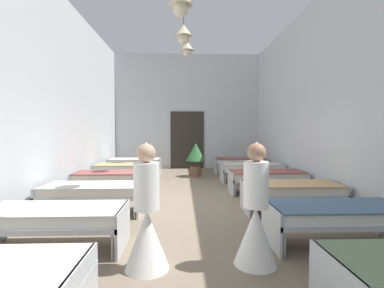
{
  "coord_description": "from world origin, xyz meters",
  "views": [
    {
      "loc": [
        -0.22,
        -6.27,
        1.63
      ],
      "look_at": [
        0.0,
        -0.18,
        1.32
      ],
      "focal_mm": 26.28,
      "sensor_mm": 36.0,
      "label": 1
    }
  ],
  "objects_px": {
    "nurse_near_aisle": "(147,224)",
    "nurse_mid_aisle": "(256,221)",
    "bed_left_row_3": "(113,177)",
    "bed_right_row_1": "(337,214)",
    "bed_right_row_4": "(251,168)",
    "bed_left_row_4": "(126,168)",
    "bed_right_row_2": "(292,190)",
    "bed_left_row_5": "(135,162)",
    "bed_left_row_1": "(54,217)",
    "bed_right_row_3": "(267,176)",
    "bed_right_row_5": "(240,162)",
    "potted_plant": "(196,155)",
    "bed_left_row_2": "(92,191)"
  },
  "relations": [
    {
      "from": "bed_right_row_4",
      "to": "nurse_mid_aisle",
      "type": "height_order",
      "value": "nurse_mid_aisle"
    },
    {
      "from": "bed_left_row_1",
      "to": "bed_right_row_2",
      "type": "relative_size",
      "value": 1.0
    },
    {
      "from": "bed_left_row_5",
      "to": "nurse_mid_aisle",
      "type": "height_order",
      "value": "nurse_mid_aisle"
    },
    {
      "from": "bed_right_row_1",
      "to": "nurse_mid_aisle",
      "type": "bearing_deg",
      "value": -157.87
    },
    {
      "from": "bed_right_row_2",
      "to": "bed_right_row_3",
      "type": "height_order",
      "value": "same"
    },
    {
      "from": "nurse_near_aisle",
      "to": "potted_plant",
      "type": "height_order",
      "value": "nurse_near_aisle"
    },
    {
      "from": "bed_right_row_5",
      "to": "nurse_near_aisle",
      "type": "xyz_separation_m",
      "value": [
        -2.59,
        -7.11,
        0.09
      ]
    },
    {
      "from": "bed_right_row_5",
      "to": "bed_right_row_3",
      "type": "bearing_deg",
      "value": -90.0
    },
    {
      "from": "bed_left_row_4",
      "to": "nurse_mid_aisle",
      "type": "height_order",
      "value": "nurse_mid_aisle"
    },
    {
      "from": "bed_right_row_1",
      "to": "bed_right_row_4",
      "type": "xyz_separation_m",
      "value": [
        0.0,
        4.89,
        0.0
      ]
    },
    {
      "from": "bed_right_row_1",
      "to": "bed_right_row_4",
      "type": "bearing_deg",
      "value": 90.0
    },
    {
      "from": "bed_right_row_1",
      "to": "bed_left_row_3",
      "type": "relative_size",
      "value": 1.0
    },
    {
      "from": "bed_right_row_1",
      "to": "bed_right_row_3",
      "type": "bearing_deg",
      "value": 90.0
    },
    {
      "from": "bed_left_row_4",
      "to": "nurse_near_aisle",
      "type": "height_order",
      "value": "nurse_near_aisle"
    },
    {
      "from": "bed_left_row_3",
      "to": "bed_right_row_4",
      "type": "bearing_deg",
      "value": 22.6
    },
    {
      "from": "bed_right_row_4",
      "to": "potted_plant",
      "type": "relative_size",
      "value": 1.62
    },
    {
      "from": "nurse_near_aisle",
      "to": "nurse_mid_aisle",
      "type": "xyz_separation_m",
      "value": [
        1.3,
        0.06,
        0.0
      ]
    },
    {
      "from": "bed_right_row_5",
      "to": "nurse_mid_aisle",
      "type": "xyz_separation_m",
      "value": [
        -1.29,
        -7.05,
        0.09
      ]
    },
    {
      "from": "bed_left_row_1",
      "to": "bed_right_row_4",
      "type": "relative_size",
      "value": 1.0
    },
    {
      "from": "bed_right_row_3",
      "to": "nurse_mid_aisle",
      "type": "distance_m",
      "value": 4.0
    },
    {
      "from": "nurse_near_aisle",
      "to": "nurse_mid_aisle",
      "type": "bearing_deg",
      "value": 80.16
    },
    {
      "from": "bed_left_row_1",
      "to": "nurse_near_aisle",
      "type": "xyz_separation_m",
      "value": [
        1.33,
        -0.59,
        0.09
      ]
    },
    {
      "from": "bed_right_row_2",
      "to": "bed_right_row_3",
      "type": "relative_size",
      "value": 1.0
    },
    {
      "from": "nurse_mid_aisle",
      "to": "nurse_near_aisle",
      "type": "bearing_deg",
      "value": 138.29
    },
    {
      "from": "bed_right_row_4",
      "to": "bed_left_row_3",
      "type": "bearing_deg",
      "value": -157.4
    },
    {
      "from": "bed_left_row_5",
      "to": "bed_left_row_3",
      "type": "bearing_deg",
      "value": -90.0
    },
    {
      "from": "bed_left_row_2",
      "to": "bed_right_row_3",
      "type": "relative_size",
      "value": 1.0
    },
    {
      "from": "bed_right_row_2",
      "to": "nurse_near_aisle",
      "type": "height_order",
      "value": "nurse_near_aisle"
    },
    {
      "from": "bed_left_row_1",
      "to": "bed_right_row_5",
      "type": "height_order",
      "value": "same"
    },
    {
      "from": "nurse_near_aisle",
      "to": "potted_plant",
      "type": "distance_m",
      "value": 6.59
    },
    {
      "from": "bed_left_row_2",
      "to": "bed_right_row_2",
      "type": "relative_size",
      "value": 1.0
    },
    {
      "from": "bed_right_row_2",
      "to": "bed_left_row_5",
      "type": "bearing_deg",
      "value": 128.69
    },
    {
      "from": "bed_right_row_5",
      "to": "nurse_mid_aisle",
      "type": "distance_m",
      "value": 7.17
    },
    {
      "from": "nurse_near_aisle",
      "to": "nurse_mid_aisle",
      "type": "height_order",
      "value": "same"
    },
    {
      "from": "bed_left_row_3",
      "to": "nurse_mid_aisle",
      "type": "distance_m",
      "value": 4.61
    },
    {
      "from": "bed_left_row_3",
      "to": "bed_left_row_4",
      "type": "bearing_deg",
      "value": 90.0
    },
    {
      "from": "nurse_near_aisle",
      "to": "bed_right_row_1",
      "type": "bearing_deg",
      "value": 90.23
    },
    {
      "from": "bed_left_row_4",
      "to": "bed_right_row_2",
      "type": "bearing_deg",
      "value": -39.78
    },
    {
      "from": "bed_right_row_1",
      "to": "bed_left_row_4",
      "type": "height_order",
      "value": "same"
    },
    {
      "from": "bed_right_row_3",
      "to": "bed_right_row_2",
      "type": "bearing_deg",
      "value": -90.0
    },
    {
      "from": "bed_left_row_4",
      "to": "bed_left_row_5",
      "type": "relative_size",
      "value": 1.0
    },
    {
      "from": "bed_left_row_5",
      "to": "bed_right_row_5",
      "type": "bearing_deg",
      "value": 0.0
    },
    {
      "from": "bed_left_row_3",
      "to": "potted_plant",
      "type": "bearing_deg",
      "value": 50.33
    },
    {
      "from": "bed_right_row_5",
      "to": "potted_plant",
      "type": "xyz_separation_m",
      "value": [
        -1.7,
        -0.59,
        0.32
      ]
    },
    {
      "from": "bed_right_row_4",
      "to": "nurse_near_aisle",
      "type": "relative_size",
      "value": 1.28
    },
    {
      "from": "bed_left_row_1",
      "to": "bed_right_row_3",
      "type": "xyz_separation_m",
      "value": [
        3.92,
        3.26,
        0.0
      ]
    },
    {
      "from": "bed_right_row_4",
      "to": "bed_right_row_5",
      "type": "relative_size",
      "value": 1.0
    },
    {
      "from": "bed_left_row_2",
      "to": "bed_right_row_5",
      "type": "distance_m",
      "value": 6.27
    },
    {
      "from": "bed_left_row_5",
      "to": "potted_plant",
      "type": "distance_m",
      "value": 2.32
    },
    {
      "from": "nurse_mid_aisle",
      "to": "bed_right_row_4",
      "type": "bearing_deg",
      "value": 32.21
    }
  ]
}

